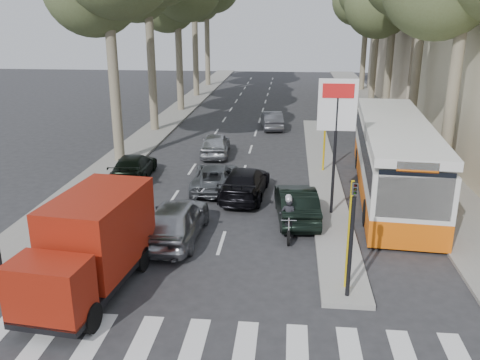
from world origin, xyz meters
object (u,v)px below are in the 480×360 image
object	(u,v)px
red_truck	(91,244)
motorcycle	(288,217)
dark_hatchback	(296,203)
silver_hatchback	(176,220)
city_bus	(393,155)

from	to	relation	value
red_truck	motorcycle	xyz separation A→B (m)	(5.73, 4.56, -0.78)
dark_hatchback	motorcycle	distance (m)	1.63
silver_hatchback	city_bus	distance (m)	10.72
red_truck	silver_hatchback	bearing A→B (deg)	72.61
silver_hatchback	city_bus	bearing A→B (deg)	-143.45
silver_hatchback	dark_hatchback	distance (m)	4.99
red_truck	motorcycle	distance (m)	7.37
dark_hatchback	motorcycle	world-z (taller)	motorcycle
motorcycle	dark_hatchback	bearing A→B (deg)	77.10
city_bus	motorcycle	size ratio (longest dim) A/B	6.85
silver_hatchback	city_bus	world-z (taller)	city_bus
red_truck	motorcycle	bearing A→B (deg)	44.77
dark_hatchback	red_truck	world-z (taller)	red_truck
city_bus	red_truck	bearing A→B (deg)	-132.14
silver_hatchback	motorcycle	bearing A→B (deg)	-167.27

